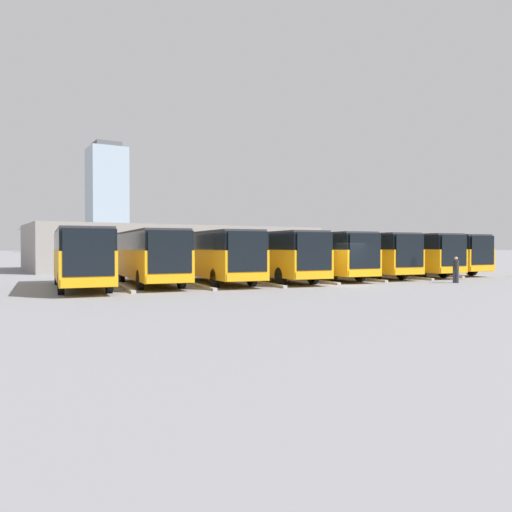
# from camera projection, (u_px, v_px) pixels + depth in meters

# --- Properties ---
(ground_plane) EXTENTS (600.00, 600.00, 0.00)m
(ground_plane) POSITION_uv_depth(u_px,v_px,m) (346.00, 285.00, 29.67)
(ground_plane) COLOR gray
(bus_0) EXTENTS (3.93, 11.20, 3.21)m
(bus_0) POSITION_uv_depth(u_px,v_px,m) (430.00, 252.00, 41.70)
(bus_0) COLOR orange
(bus_0) RESTS_ON ground_plane
(curb_divider_0) EXTENTS (1.17, 6.98, 0.15)m
(curb_divider_0) POSITION_uv_depth(u_px,v_px,m) (429.00, 275.00, 39.31)
(curb_divider_0) COLOR #9E9E99
(curb_divider_0) RESTS_ON ground_plane
(bus_1) EXTENTS (3.93, 11.20, 3.21)m
(bus_1) POSITION_uv_depth(u_px,v_px,m) (402.00, 253.00, 39.11)
(bus_1) COLOR orange
(bus_1) RESTS_ON ground_plane
(curb_divider_1) EXTENTS (1.17, 6.98, 0.15)m
(curb_divider_1) POSITION_uv_depth(u_px,v_px,m) (399.00, 277.00, 36.72)
(curb_divider_1) COLOR #9E9E99
(curb_divider_1) RESTS_ON ground_plane
(bus_2) EXTENTS (3.93, 11.20, 3.21)m
(bus_2) POSITION_uv_depth(u_px,v_px,m) (361.00, 253.00, 37.28)
(bus_2) COLOR orange
(bus_2) RESTS_ON ground_plane
(curb_divider_2) EXTENTS (1.17, 6.98, 0.15)m
(curb_divider_2) POSITION_uv_depth(u_px,v_px,m) (355.00, 278.00, 34.89)
(curb_divider_2) COLOR #9E9E99
(curb_divider_2) RESTS_ON ground_plane
(bus_3) EXTENTS (3.93, 11.20, 3.21)m
(bus_3) POSITION_uv_depth(u_px,v_px,m) (319.00, 254.00, 35.08)
(bus_3) COLOR orange
(bus_3) RESTS_ON ground_plane
(curb_divider_3) EXTENTS (1.17, 6.98, 0.15)m
(curb_divider_3) POSITION_uv_depth(u_px,v_px,m) (310.00, 280.00, 32.69)
(curb_divider_3) COLOR #9E9E99
(curb_divider_3) RESTS_ON ground_plane
(bus_4) EXTENTS (3.93, 11.20, 3.21)m
(bus_4) POSITION_uv_depth(u_px,v_px,m) (273.00, 254.00, 32.78)
(bus_4) COLOR orange
(bus_4) RESTS_ON ground_plane
(curb_divider_4) EXTENTS (1.17, 6.98, 0.15)m
(curb_divider_4) POSITION_uv_depth(u_px,v_px,m) (260.00, 283.00, 30.39)
(curb_divider_4) COLOR #9E9E99
(curb_divider_4) RESTS_ON ground_plane
(bus_5) EXTENTS (3.93, 11.20, 3.21)m
(bus_5) POSITION_uv_depth(u_px,v_px,m) (215.00, 254.00, 31.11)
(bus_5) COLOR orange
(bus_5) RESTS_ON ground_plane
(curb_divider_5) EXTENTS (1.17, 6.98, 0.15)m
(curb_divider_5) POSITION_uv_depth(u_px,v_px,m) (196.00, 285.00, 28.72)
(curb_divider_5) COLOR #9E9E99
(curb_divider_5) RESTS_ON ground_plane
(bus_6) EXTENTS (3.93, 11.20, 3.21)m
(bus_6) POSITION_uv_depth(u_px,v_px,m) (149.00, 255.00, 29.65)
(bus_6) COLOR orange
(bus_6) RESTS_ON ground_plane
(curb_divider_6) EXTENTS (1.17, 6.98, 0.15)m
(curb_divider_6) POSITION_uv_depth(u_px,v_px,m) (123.00, 287.00, 27.25)
(curb_divider_6) COLOR #9E9E99
(curb_divider_6) RESTS_ON ground_plane
(bus_7) EXTENTS (3.93, 11.20, 3.21)m
(bus_7) POSITION_uv_depth(u_px,v_px,m) (81.00, 256.00, 27.06)
(bus_7) COLOR orange
(bus_7) RESTS_ON ground_plane
(pedestrian) EXTENTS (0.45, 0.45, 1.64)m
(pedestrian) POSITION_uv_depth(u_px,v_px,m) (456.00, 269.00, 31.25)
(pedestrian) COLOR #38384C
(pedestrian) RESTS_ON ground_plane
(station_building) EXTENTS (29.03, 14.26, 4.36)m
(station_building) POSITION_uv_depth(u_px,v_px,m) (178.00, 247.00, 52.39)
(station_building) COLOR gray
(station_building) RESTS_ON ground_plane
(office_tower) EXTENTS (15.57, 15.57, 48.08)m
(office_tower) POSITION_uv_depth(u_px,v_px,m) (107.00, 199.00, 219.71)
(office_tower) COLOR #93A8B7
(office_tower) RESTS_ON ground_plane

